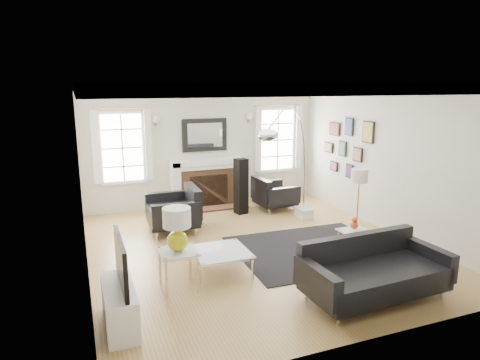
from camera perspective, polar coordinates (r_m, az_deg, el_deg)
name	(u,v)px	position (r m, az deg, el deg)	size (l,w,h in m)	color
floor	(255,247)	(7.57, 1.97, -8.98)	(6.00, 6.00, 0.00)	olive
back_wall	(204,146)	(9.96, -4.78, 4.60)	(5.50, 0.04, 2.80)	beige
front_wall	(369,221)	(4.65, 16.81, -5.30)	(5.50, 0.04, 2.80)	beige
left_wall	(81,182)	(6.61, -20.43, -0.29)	(0.04, 6.00, 2.80)	beige
right_wall	(388,159)	(8.62, 19.13, 2.68)	(0.04, 6.00, 2.80)	beige
ceiling	(256,84)	(7.03, 2.14, 12.73)	(5.50, 6.00, 0.02)	white
crown_molding	(256,87)	(7.03, 2.14, 12.24)	(5.50, 6.00, 0.12)	white
fireplace	(208,184)	(9.92, -4.34, -0.47)	(1.70, 0.69, 1.11)	white
mantel_mirror	(205,135)	(9.88, -4.73, 6.00)	(1.05, 0.07, 0.75)	black
window_left	(122,148)	(9.55, -15.42, 4.19)	(1.24, 0.15, 1.62)	white
window_right	(277,140)	(10.57, 5.00, 5.38)	(1.24, 0.15, 1.62)	white
gallery_wall	(347,143)	(9.59, 14.07, 4.75)	(0.04, 1.73, 1.29)	black
tv_unit	(120,300)	(5.37, -15.75, -15.13)	(0.35, 1.00, 1.09)	white
area_rug	(312,249)	(7.57, 9.52, -9.12)	(2.57, 2.14, 0.01)	black
sofa	(372,272)	(6.07, 17.16, -11.63)	(2.01, 0.99, 0.64)	black
armchair_left	(176,211)	(8.38, -8.52, -4.10)	(0.98, 1.08, 0.71)	black
armchair_right	(273,195)	(9.71, 4.37, -1.97)	(0.88, 0.96, 0.62)	black
coffee_table	(220,253)	(6.47, -2.63, -9.68)	(0.82, 0.82, 0.36)	silver
side_table_left	(178,258)	(6.03, -8.26, -10.26)	(0.51, 0.51, 0.56)	silver
nesting_table	(353,237)	(7.16, 14.89, -7.36)	(0.46, 0.38, 0.50)	silver
gourd_lamp	(177,226)	(5.87, -8.41, -6.13)	(0.38, 0.38, 0.61)	gold
orange_vase	(354,224)	(7.09, 14.99, -5.69)	(0.12, 0.12, 0.19)	#CF411A
arc_floor_lamp	(288,163)	(8.13, 6.45, 2.30)	(1.75, 1.62, 2.48)	silver
stick_floor_lamp	(359,180)	(7.50, 15.62, 0.03)	(0.28, 0.28, 1.40)	#C18343
speaker_tower	(241,186)	(9.33, 0.13, -0.85)	(0.24, 0.24, 1.22)	black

